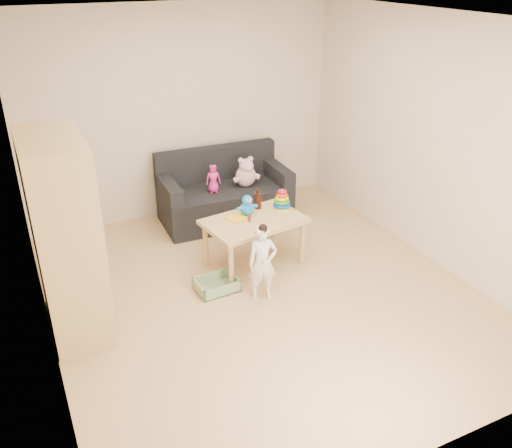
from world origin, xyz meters
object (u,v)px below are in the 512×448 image
wardrobe (65,237)px  sofa (225,204)px  play_table (254,242)px  toddler (263,263)px

wardrobe → sofa: size_ratio=1.12×
play_table → wardrobe: bearing=-172.3°
sofa → play_table: (-0.16, -1.18, 0.05)m
sofa → toddler: bearing=-98.9°
sofa → toddler: size_ratio=2.09×
sofa → play_table: bearing=-95.2°
sofa → toddler: toddler is taller
wardrobe → toddler: bearing=-11.4°
play_table → toddler: (-0.20, -0.60, 0.11)m
sofa → wardrobe: bearing=-142.7°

